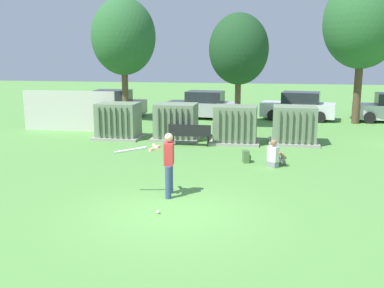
{
  "coord_description": "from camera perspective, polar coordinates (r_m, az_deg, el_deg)",
  "views": [
    {
      "loc": [
        2.21,
        -10.04,
        3.82
      ],
      "look_at": [
        -0.16,
        3.5,
        1.0
      ],
      "focal_mm": 41.44,
      "sensor_mm": 36.0,
      "label": 1
    }
  ],
  "objects": [
    {
      "name": "parked_car_left_of_center",
      "position": [
        26.48,
        1.45,
        4.94
      ],
      "size": [
        4.33,
        2.19,
        1.62
      ],
      "color": "#B2B2B7",
      "rests_on": "ground"
    },
    {
      "name": "batter",
      "position": [
        11.95,
        -3.25,
        -2.19
      ],
      "size": [
        1.62,
        0.72,
        1.74
      ],
      "color": "#384C75",
      "rests_on": "ground"
    },
    {
      "name": "tree_center_right",
      "position": [
        26.02,
        21.1,
        14.36
      ],
      "size": [
        4.13,
        4.13,
        7.89
      ],
      "color": "brown",
      "rests_on": "ground"
    },
    {
      "name": "transformer_east",
      "position": [
        19.45,
        13.01,
        2.33
      ],
      "size": [
        2.1,
        1.7,
        1.62
      ],
      "color": "#9E9B93",
      "rests_on": "ground"
    },
    {
      "name": "tree_center_left",
      "position": [
        23.34,
        6.04,
        12.02
      ],
      "size": [
        3.06,
        3.06,
        5.86
      ],
      "color": "brown",
      "rests_on": "ground"
    },
    {
      "name": "ground_plane",
      "position": [
        10.97,
        -2.37,
        -8.8
      ],
      "size": [
        96.0,
        96.0,
        0.0
      ],
      "primitive_type": "plane",
      "color": "#5B9947"
    },
    {
      "name": "transformer_west",
      "position": [
        20.45,
        -9.45,
        2.91
      ],
      "size": [
        2.1,
        1.7,
        1.62
      ],
      "color": "#9E9B93",
      "rests_on": "ground"
    },
    {
      "name": "seated_spectator",
      "position": [
        15.43,
        10.63,
        -1.51
      ],
      "size": [
        0.7,
        0.77,
        0.96
      ],
      "color": "gray",
      "rests_on": "ground"
    },
    {
      "name": "transformer_mid_east",
      "position": [
        19.18,
        5.61,
        2.44
      ],
      "size": [
        2.1,
        1.7,
        1.62
      ],
      "color": "#9E9B93",
      "rests_on": "ground"
    },
    {
      "name": "tree_left",
      "position": [
        25.77,
        -8.8,
        13.46
      ],
      "size": [
        3.6,
        3.6,
        6.88
      ],
      "color": "brown",
      "rests_on": "ground"
    },
    {
      "name": "parked_car_leftmost",
      "position": [
        27.82,
        -10.32,
        5.08
      ],
      "size": [
        4.29,
        2.11,
        1.62
      ],
      "color": "gray",
      "rests_on": "ground"
    },
    {
      "name": "fence_panel",
      "position": [
        22.94,
        -15.56,
        4.11
      ],
      "size": [
        4.8,
        0.12,
        2.0
      ],
      "primitive_type": "cube",
      "color": "beige",
      "rests_on": "ground"
    },
    {
      "name": "transformer_mid_west",
      "position": [
        19.89,
        -2.06,
        2.82
      ],
      "size": [
        2.1,
        1.7,
        1.62
      ],
      "color": "#9E9B93",
      "rests_on": "ground"
    },
    {
      "name": "backpack",
      "position": [
        15.88,
        6.99,
        -1.62
      ],
      "size": [
        0.32,
        0.36,
        0.44
      ],
      "color": "#4C723F",
      "rests_on": "ground"
    },
    {
      "name": "park_bench",
      "position": [
        18.54,
        -0.27,
        1.39
      ],
      "size": [
        1.8,
        0.41,
        0.92
      ],
      "color": "black",
      "rests_on": "ground"
    },
    {
      "name": "sports_ball",
      "position": [
        10.9,
        -4.4,
        -8.71
      ],
      "size": [
        0.09,
        0.09,
        0.09
      ],
      "primitive_type": "sphere",
      "color": "white",
      "rests_on": "ground"
    },
    {
      "name": "parked_car_right_of_center",
      "position": [
        26.7,
        13.54,
        4.68
      ],
      "size": [
        4.41,
        2.38,
        1.62
      ],
      "color": "silver",
      "rests_on": "ground"
    }
  ]
}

